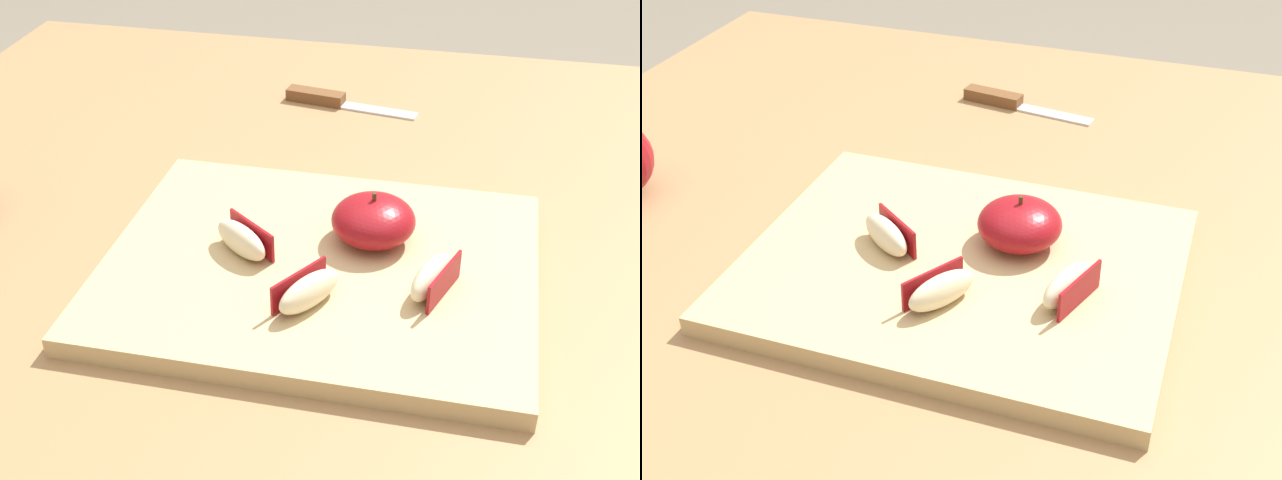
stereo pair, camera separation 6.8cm
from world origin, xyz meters
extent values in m
cube|color=#9E754C|center=(0.00, 0.00, 0.75)|extent=(1.18, 0.90, 0.03)
cube|color=#9E754C|center=(-0.53, 0.39, 0.37)|extent=(0.06, 0.06, 0.74)
cube|color=tan|center=(-0.06, -0.09, 0.78)|extent=(0.36, 0.29, 0.02)
ellipsoid|color=maroon|center=(-0.02, -0.05, 0.81)|extent=(0.07, 0.07, 0.04)
cylinder|color=#4C3319|center=(-0.02, -0.05, 0.83)|extent=(0.00, 0.00, 0.01)
ellipsoid|color=beige|center=(-0.12, -0.10, 0.80)|extent=(0.06, 0.05, 0.03)
cube|color=maroon|center=(-0.12, -0.09, 0.80)|extent=(0.05, 0.04, 0.03)
ellipsoid|color=beige|center=(-0.05, -0.15, 0.80)|extent=(0.05, 0.06, 0.03)
cube|color=maroon|center=(-0.06, -0.15, 0.80)|extent=(0.03, 0.05, 0.03)
ellipsoid|color=beige|center=(0.04, -0.12, 0.80)|extent=(0.04, 0.06, 0.03)
cube|color=maroon|center=(0.05, -0.12, 0.80)|extent=(0.02, 0.06, 0.03)
cube|color=silver|center=(-0.06, 0.24, 0.77)|extent=(0.09, 0.03, 0.00)
cube|color=brown|center=(-0.14, 0.25, 0.78)|extent=(0.07, 0.03, 0.01)
camera|label=1|loc=(0.06, -0.65, 1.19)|focal=46.73mm
camera|label=2|loc=(0.13, -0.63, 1.19)|focal=46.73mm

